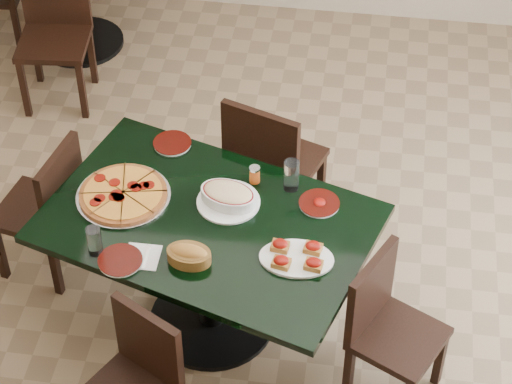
# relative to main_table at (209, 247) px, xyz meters

# --- Properties ---
(floor) EXTENTS (5.50, 5.50, 0.00)m
(floor) POSITION_rel_main_table_xyz_m (0.24, 0.26, -0.57)
(floor) COLOR #7B6347
(floor) RESTS_ON ground
(main_table) EXTENTS (1.75, 1.40, 0.75)m
(main_table) POSITION_rel_main_table_xyz_m (0.00, 0.00, 0.00)
(main_table) COLOR black
(main_table) RESTS_ON floor
(chair_far) EXTENTS (0.56, 0.56, 0.94)m
(chair_far) POSITION_rel_main_table_xyz_m (0.20, 0.71, -0.04)
(chair_far) COLOR black
(chair_far) RESTS_ON floor
(chair_near) EXTENTS (0.50, 0.50, 0.79)m
(chair_near) POSITION_rel_main_table_xyz_m (-0.20, -0.71, -0.13)
(chair_near) COLOR black
(chair_near) RESTS_ON floor
(chair_right) EXTENTS (0.51, 0.51, 0.82)m
(chair_right) POSITION_rel_main_table_xyz_m (0.88, -0.25, -0.12)
(chair_right) COLOR black
(chair_right) RESTS_ON floor
(chair_left) EXTENTS (0.47, 0.47, 0.85)m
(chair_left) POSITION_rel_main_table_xyz_m (-0.90, 0.27, -0.10)
(chair_left) COLOR black
(chair_left) RESTS_ON floor
(back_chair_near) EXTENTS (0.47, 0.47, 0.93)m
(back_chair_near) POSITION_rel_main_table_xyz_m (-1.32, 1.81, -0.05)
(back_chair_near) COLOR black
(back_chair_near) RESTS_ON floor
(pepperoni_pizza) EXTENTS (0.46, 0.46, 0.04)m
(pepperoni_pizza) POSITION_rel_main_table_xyz_m (-0.43, 0.10, 0.20)
(pepperoni_pizza) COLOR silver
(pepperoni_pizza) RESTS_ON main_table
(lasagna_casserole) EXTENTS (0.31, 0.31, 0.09)m
(lasagna_casserole) POSITION_rel_main_table_xyz_m (0.08, 0.13, 0.23)
(lasagna_casserole) COLOR silver
(lasagna_casserole) RESTS_ON main_table
(bread_basket) EXTENTS (0.22, 0.16, 0.09)m
(bread_basket) POSITION_rel_main_table_xyz_m (-0.04, -0.27, 0.22)
(bread_basket) COLOR brown
(bread_basket) RESTS_ON main_table
(bruschetta_platter) EXTENTS (0.35, 0.24, 0.05)m
(bruschetta_platter) POSITION_rel_main_table_xyz_m (0.45, -0.19, 0.21)
(bruschetta_platter) COLOR silver
(bruschetta_platter) RESTS_ON main_table
(side_plate_near) EXTENTS (0.20, 0.20, 0.02)m
(side_plate_near) POSITION_rel_main_table_xyz_m (-0.35, -0.32, 0.19)
(side_plate_near) COLOR silver
(side_plate_near) RESTS_ON main_table
(side_plate_far_r) EXTENTS (0.20, 0.20, 0.03)m
(side_plate_far_r) POSITION_rel_main_table_xyz_m (0.51, 0.18, 0.19)
(side_plate_far_r) COLOR silver
(side_plate_far_r) RESTS_ON main_table
(side_plate_far_l) EXTENTS (0.20, 0.20, 0.02)m
(side_plate_far_l) POSITION_rel_main_table_xyz_m (-0.28, 0.52, 0.19)
(side_plate_far_l) COLOR silver
(side_plate_far_l) RESTS_ON main_table
(napkin_setting) EXTENTS (0.16, 0.16, 0.01)m
(napkin_setting) POSITION_rel_main_table_xyz_m (-0.25, -0.27, 0.18)
(napkin_setting) COLOR silver
(napkin_setting) RESTS_ON main_table
(water_glass_a) EXTENTS (0.08, 0.08, 0.16)m
(water_glass_a) POSITION_rel_main_table_xyz_m (0.36, 0.28, 0.26)
(water_glass_a) COLOR white
(water_glass_a) RESTS_ON main_table
(water_glass_b) EXTENTS (0.07, 0.07, 0.15)m
(water_glass_b) POSITION_rel_main_table_xyz_m (-0.47, -0.27, 0.25)
(water_glass_b) COLOR white
(water_glass_b) RESTS_ON main_table
(pepper_shaker) EXTENTS (0.05, 0.05, 0.09)m
(pepper_shaker) POSITION_rel_main_table_xyz_m (0.18, 0.30, 0.23)
(pepper_shaker) COLOR #B44713
(pepper_shaker) RESTS_ON main_table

